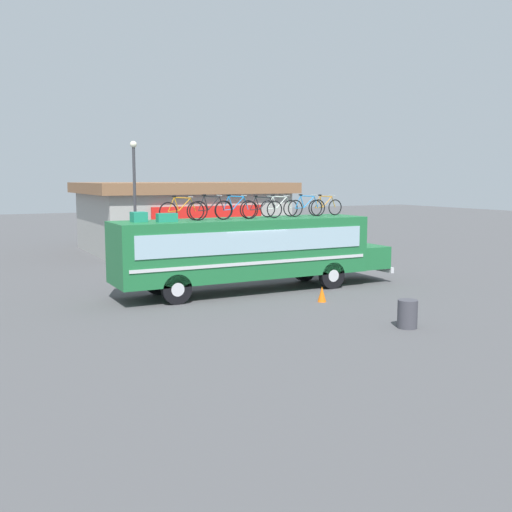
{
  "coord_description": "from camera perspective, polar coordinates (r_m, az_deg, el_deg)",
  "views": [
    {
      "loc": [
        -10.34,
        -20.85,
        4.39
      ],
      "look_at": [
        0.55,
        0.0,
        1.38
      ],
      "focal_mm": 42.31,
      "sensor_mm": 36.0,
      "label": 1
    }
  ],
  "objects": [
    {
      "name": "rooftop_bicycle_1",
      "position": [
        22.29,
        -7.02,
        4.31
      ],
      "size": [
        1.76,
        0.44,
        0.93
      ],
      "color": "black",
      "rests_on": "bus"
    },
    {
      "name": "trash_bin",
      "position": [
        18.48,
        14.12,
        -5.33
      ],
      "size": [
        0.59,
        0.59,
        0.84
      ],
      "primitive_type": "cylinder",
      "color": "#3F3F47",
      "rests_on": "ground"
    },
    {
      "name": "bus",
      "position": [
        23.56,
        -0.58,
        0.68
      ],
      "size": [
        11.68,
        2.42,
        2.86
      ],
      "color": "#1E6B38",
      "rests_on": "ground"
    },
    {
      "name": "luggage_bag_1",
      "position": [
        21.99,
        -11.02,
        3.65
      ],
      "size": [
        0.51,
        0.55,
        0.36
      ],
      "primitive_type": "cube",
      "color": "#1E7F66",
      "rests_on": "bus"
    },
    {
      "name": "street_lamp",
      "position": [
        28.89,
        -11.4,
        5.56
      ],
      "size": [
        0.31,
        0.31,
        6.14
      ],
      "color": "#38383D",
      "rests_on": "ground"
    },
    {
      "name": "traffic_cone",
      "position": [
        21.82,
        6.25,
        -3.6
      ],
      "size": [
        0.32,
        0.32,
        0.57
      ],
      "primitive_type": "cone",
      "color": "orange",
      "rests_on": "ground"
    },
    {
      "name": "ground_plane",
      "position": [
        23.69,
        -1.19,
        -3.39
      ],
      "size": [
        120.0,
        120.0,
        0.0
      ],
      "primitive_type": "plane",
      "color": "#4C4C4F"
    },
    {
      "name": "rooftop_bicycle_5",
      "position": [
        24.43,
        2.2,
        4.59
      ],
      "size": [
        1.74,
        0.44,
        0.9
      ],
      "color": "black",
      "rests_on": "bus"
    },
    {
      "name": "rooftop_bicycle_2",
      "position": [
        22.52,
        -4.26,
        4.41
      ],
      "size": [
        1.76,
        0.44,
        0.97
      ],
      "color": "black",
      "rests_on": "bus"
    },
    {
      "name": "rooftop_bicycle_6",
      "position": [
        24.79,
        4.81,
        4.63
      ],
      "size": [
        1.78,
        0.44,
        0.92
      ],
      "color": "black",
      "rests_on": "bus"
    },
    {
      "name": "rooftop_bicycle_4",
      "position": [
        23.46,
        0.6,
        4.49
      ],
      "size": [
        1.76,
        0.44,
        0.91
      ],
      "color": "black",
      "rests_on": "bus"
    },
    {
      "name": "rooftop_bicycle_7",
      "position": [
        25.5,
        6.56,
        4.65
      ],
      "size": [
        1.66,
        0.44,
        0.89
      ],
      "color": "black",
      "rests_on": "bus"
    },
    {
      "name": "roadside_building",
      "position": [
        37.8,
        -7.13,
        3.81
      ],
      "size": [
        11.84,
        9.33,
        4.17
      ],
      "color": "#9E9E99",
      "rests_on": "ground"
    },
    {
      "name": "rooftop_bicycle_3",
      "position": [
        23.02,
        -1.93,
        4.47
      ],
      "size": [
        1.77,
        0.44,
        0.95
      ],
      "color": "black",
      "rests_on": "bus"
    },
    {
      "name": "luggage_bag_2",
      "position": [
        21.81,
        -8.42,
        3.62
      ],
      "size": [
        0.73,
        0.33,
        0.31
      ],
      "primitive_type": "cube",
      "color": "#1E7F66",
      "rests_on": "bus"
    }
  ]
}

